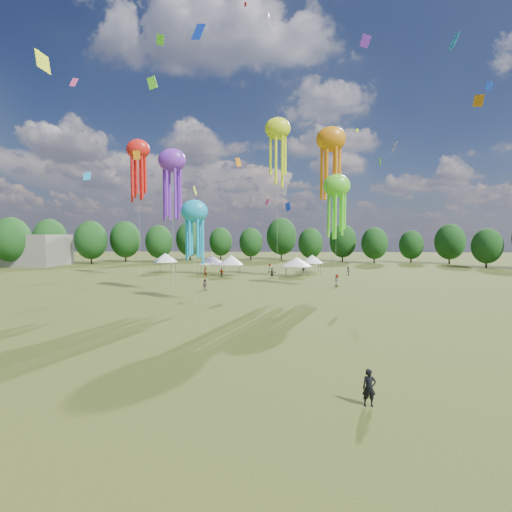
{
  "coord_description": "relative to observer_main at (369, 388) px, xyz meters",
  "views": [
    {
      "loc": [
        2.97,
        -17.97,
        7.93
      ],
      "look_at": [
        1.2,
        15.0,
        6.0
      ],
      "focal_mm": 25.48,
      "sensor_mm": 36.0,
      "label": 1
    }
  ],
  "objects": [
    {
      "name": "observer_main",
      "position": [
        0.0,
        0.0,
        0.0
      ],
      "size": [
        0.63,
        0.41,
        1.72
      ],
      "primitive_type": "imported",
      "rotation": [
        0.0,
        0.0,
        0.0
      ],
      "color": "black",
      "rests_on": "ground"
    },
    {
      "name": "festival_tents",
      "position": [
        -11.12,
        55.34,
        2.12
      ],
      "size": [
        35.29,
        12.07,
        4.21
      ],
      "color": "#47474C",
      "rests_on": "ground"
    },
    {
      "name": "show_kites",
      "position": [
        -6.92,
        42.74,
        18.34
      ],
      "size": [
        39.4,
        26.24,
        27.69
      ],
      "color": "purple",
      "rests_on": "ground"
    },
    {
      "name": "small_kites",
      "position": [
        -10.47,
        40.27,
        29.63
      ],
      "size": [
        72.35,
        68.47,
        43.72
      ],
      "color": "purple",
      "rests_on": "ground"
    },
    {
      "name": "ground",
      "position": [
        -7.32,
        1.31,
        -0.86
      ],
      "size": [
        300.0,
        300.0,
        0.0
      ],
      "primitive_type": "plane",
      "color": "#384416",
      "rests_on": "ground"
    },
    {
      "name": "spectator_near",
      "position": [
        -14.33,
        33.83,
        -0.02
      ],
      "size": [
        0.93,
        0.8,
        1.68
      ],
      "primitive_type": "imported",
      "rotation": [
        0.0,
        0.0,
        2.92
      ],
      "color": "gray",
      "rests_on": "ground"
    },
    {
      "name": "spectators_far",
      "position": [
        -2.81,
        51.07,
        0.03
      ],
      "size": [
        27.85,
        21.35,
        1.9
      ],
      "color": "gray",
      "rests_on": "ground"
    },
    {
      "name": "treeline",
      "position": [
        -11.19,
        63.83,
        5.68
      ],
      "size": [
        201.57,
        95.24,
        13.43
      ],
      "color": "#38281C",
      "rests_on": "ground"
    }
  ]
}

